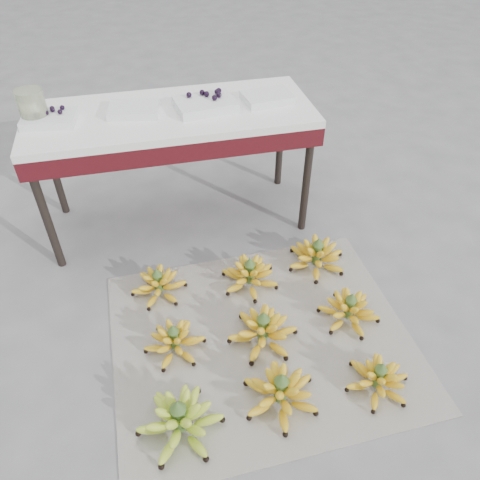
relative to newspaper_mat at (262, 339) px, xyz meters
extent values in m
plane|color=slate|center=(-0.06, -0.03, 0.00)|extent=(60.00, 60.00, 0.00)
cube|color=white|center=(0.00, 0.00, 0.00)|extent=(1.27, 1.07, 0.01)
ellipsoid|color=#85BD34|center=(-0.39, -0.33, 0.05)|extent=(0.37, 0.37, 0.09)
ellipsoid|color=#85BD34|center=(-0.39, -0.33, 0.09)|extent=(0.26, 0.26, 0.07)
ellipsoid|color=#85BD34|center=(-0.39, -0.33, 0.13)|extent=(0.17, 0.17, 0.06)
cylinder|color=#3C5B25|center=(-0.39, -0.33, 0.09)|extent=(0.05, 0.05, 0.13)
cone|color=#3C5B25|center=(-0.39, -0.33, 0.17)|extent=(0.06, 0.06, 0.05)
ellipsoid|color=yellow|center=(-0.01, -0.30, 0.05)|extent=(0.31, 0.31, 0.09)
ellipsoid|color=yellow|center=(-0.01, -0.30, 0.08)|extent=(0.22, 0.22, 0.06)
ellipsoid|color=yellow|center=(-0.01, -0.30, 0.12)|extent=(0.14, 0.14, 0.05)
cylinder|color=#3C5B25|center=(-0.01, -0.30, 0.08)|extent=(0.05, 0.05, 0.12)
cone|color=#3C5B25|center=(-0.01, -0.30, 0.16)|extent=(0.06, 0.06, 0.04)
ellipsoid|color=yellow|center=(0.37, -0.33, 0.04)|extent=(0.28, 0.28, 0.07)
ellipsoid|color=yellow|center=(0.37, -0.33, 0.07)|extent=(0.20, 0.20, 0.06)
ellipsoid|color=yellow|center=(0.37, -0.33, 0.10)|extent=(0.13, 0.13, 0.05)
cylinder|color=#3C5B25|center=(0.37, -0.33, 0.07)|extent=(0.04, 0.04, 0.10)
cone|color=#3C5B25|center=(0.37, -0.33, 0.14)|extent=(0.05, 0.05, 0.04)
ellipsoid|color=yellow|center=(-0.37, 0.03, 0.04)|extent=(0.32, 0.32, 0.07)
ellipsoid|color=yellow|center=(-0.37, 0.03, 0.07)|extent=(0.23, 0.23, 0.06)
ellipsoid|color=yellow|center=(-0.37, 0.03, 0.10)|extent=(0.15, 0.15, 0.05)
cylinder|color=#3C5B25|center=(-0.37, 0.03, 0.07)|extent=(0.04, 0.04, 0.10)
cone|color=#3C5B25|center=(-0.37, 0.03, 0.14)|extent=(0.05, 0.05, 0.04)
ellipsoid|color=yellow|center=(0.00, -0.01, 0.05)|extent=(0.31, 0.31, 0.09)
ellipsoid|color=yellow|center=(0.00, -0.01, 0.08)|extent=(0.22, 0.22, 0.06)
ellipsoid|color=yellow|center=(0.00, -0.01, 0.12)|extent=(0.14, 0.14, 0.05)
cylinder|color=#3C5B25|center=(0.00, -0.01, 0.08)|extent=(0.05, 0.05, 0.12)
cone|color=#3C5B25|center=(0.00, -0.01, 0.16)|extent=(0.06, 0.06, 0.04)
ellipsoid|color=yellow|center=(0.40, 0.02, 0.04)|extent=(0.32, 0.32, 0.08)
ellipsoid|color=yellow|center=(0.40, 0.02, 0.08)|extent=(0.23, 0.23, 0.06)
ellipsoid|color=yellow|center=(0.40, 0.02, 0.11)|extent=(0.15, 0.15, 0.05)
cylinder|color=#3C5B25|center=(0.40, 0.02, 0.08)|extent=(0.04, 0.04, 0.11)
cone|color=#3C5B25|center=(0.40, 0.02, 0.14)|extent=(0.05, 0.05, 0.04)
ellipsoid|color=yellow|center=(-0.40, 0.37, 0.04)|extent=(0.28, 0.28, 0.07)
ellipsoid|color=yellow|center=(-0.40, 0.37, 0.07)|extent=(0.20, 0.20, 0.06)
ellipsoid|color=yellow|center=(-0.40, 0.37, 0.10)|extent=(0.13, 0.13, 0.05)
cylinder|color=#3C5B25|center=(-0.40, 0.37, 0.07)|extent=(0.04, 0.04, 0.10)
cone|color=#3C5B25|center=(-0.40, 0.37, 0.14)|extent=(0.05, 0.05, 0.04)
ellipsoid|color=yellow|center=(0.03, 0.33, 0.04)|extent=(0.33, 0.33, 0.08)
ellipsoid|color=yellow|center=(0.03, 0.33, 0.08)|extent=(0.24, 0.24, 0.06)
ellipsoid|color=yellow|center=(0.03, 0.33, 0.11)|extent=(0.15, 0.15, 0.05)
cylinder|color=#3C5B25|center=(0.03, 0.33, 0.08)|extent=(0.04, 0.04, 0.11)
cone|color=#3C5B25|center=(0.03, 0.33, 0.15)|extent=(0.05, 0.05, 0.04)
ellipsoid|color=yellow|center=(0.38, 0.38, 0.05)|extent=(0.30, 0.30, 0.09)
ellipsoid|color=yellow|center=(0.38, 0.38, 0.08)|extent=(0.21, 0.21, 0.06)
ellipsoid|color=yellow|center=(0.38, 0.38, 0.12)|extent=(0.14, 0.14, 0.05)
cylinder|color=#3C5B25|center=(0.38, 0.38, 0.08)|extent=(0.05, 0.05, 0.12)
cone|color=#3C5B25|center=(0.38, 0.38, 0.16)|extent=(0.06, 0.06, 0.04)
cylinder|color=black|center=(-0.86, 0.68, 0.31)|extent=(0.04, 0.04, 0.62)
cylinder|color=black|center=(0.41, 0.68, 0.31)|extent=(0.04, 0.04, 0.62)
cylinder|color=black|center=(-0.86, 1.13, 0.31)|extent=(0.04, 0.04, 0.62)
cylinder|color=black|center=(0.41, 1.13, 0.31)|extent=(0.04, 0.04, 0.62)
cube|color=#440C12|center=(-0.22, 0.91, 0.57)|extent=(1.36, 0.54, 0.09)
cube|color=white|center=(-0.22, 0.91, 0.63)|extent=(1.36, 0.54, 0.04)
cube|color=silver|center=(-0.76, 0.91, 0.67)|extent=(0.25, 0.20, 0.04)
sphere|color=black|center=(-0.74, 0.93, 0.70)|extent=(0.02, 0.02, 0.02)
sphere|color=black|center=(-0.70, 0.95, 0.70)|extent=(0.02, 0.02, 0.02)
sphere|color=black|center=(-0.77, 0.91, 0.70)|extent=(0.02, 0.02, 0.02)
sphere|color=black|center=(-0.75, 0.95, 0.70)|extent=(0.02, 0.02, 0.02)
sphere|color=black|center=(-0.81, 0.89, 0.70)|extent=(0.02, 0.02, 0.02)
sphere|color=black|center=(-0.71, 0.90, 0.70)|extent=(0.02, 0.02, 0.02)
sphere|color=black|center=(-0.81, 0.91, 0.70)|extent=(0.02, 0.02, 0.02)
cube|color=silver|center=(-0.39, 0.92, 0.67)|extent=(0.26, 0.20, 0.04)
cube|color=silver|center=(-0.05, 0.89, 0.67)|extent=(0.30, 0.23, 0.04)
sphere|color=black|center=(0.02, 0.95, 0.71)|extent=(0.03, 0.03, 0.03)
sphere|color=black|center=(-0.12, 0.93, 0.71)|extent=(0.03, 0.03, 0.03)
sphere|color=black|center=(-0.06, 0.94, 0.71)|extent=(0.03, 0.03, 0.03)
sphere|color=black|center=(0.01, 0.93, 0.71)|extent=(0.03, 0.03, 0.03)
sphere|color=black|center=(-0.04, 0.92, 0.71)|extent=(0.03, 0.03, 0.03)
sphere|color=black|center=(0.01, 0.90, 0.71)|extent=(0.03, 0.03, 0.03)
sphere|color=black|center=(-0.01, 0.87, 0.71)|extent=(0.03, 0.03, 0.03)
cube|color=silver|center=(0.26, 0.90, 0.67)|extent=(0.25, 0.19, 0.04)
cylinder|color=beige|center=(-0.82, 0.93, 0.72)|extent=(0.16, 0.16, 0.15)
camera|label=1|loc=(-0.38, -1.18, 1.63)|focal=35.00mm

